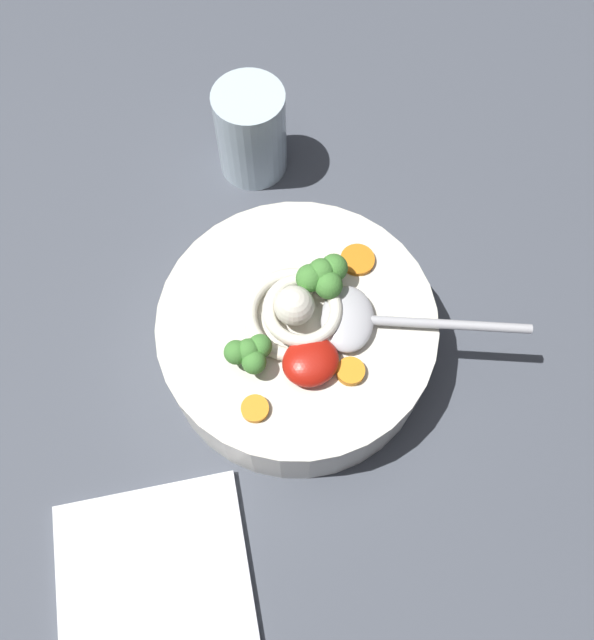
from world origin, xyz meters
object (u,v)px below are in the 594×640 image
(noodle_pile, at_px, (296,311))
(drinking_glass, at_px, (251,132))
(soup_spoon, at_px, (364,320))
(folded_napkin, at_px, (153,572))
(soup_bowl, at_px, (297,335))

(noodle_pile, bearing_deg, drinking_glass, 74.76)
(soup_spoon, height_order, folded_napkin, soup_spoon)
(drinking_glass, xyz_separation_m, folded_napkin, (-0.25, -0.33, -0.05))
(soup_bowl, xyz_separation_m, noodle_pile, (0.00, 0.00, 0.04))
(folded_napkin, bearing_deg, soup_bowl, 31.78)
(noodle_pile, xyz_separation_m, drinking_glass, (0.06, 0.21, -0.03))
(soup_bowl, height_order, drinking_glass, drinking_glass)
(soup_bowl, height_order, soup_spoon, soup_spoon)
(soup_spoon, xyz_separation_m, drinking_glass, (0.01, 0.24, -0.03))
(drinking_glass, bearing_deg, soup_spoon, -92.40)
(noodle_pile, bearing_deg, soup_bowl, -108.23)
(noodle_pile, xyz_separation_m, soup_spoon, (0.05, -0.03, -0.00))
(soup_bowl, distance_m, folded_napkin, 0.23)
(noodle_pile, relative_size, soup_spoon, 0.57)
(soup_bowl, relative_size, soup_spoon, 1.43)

